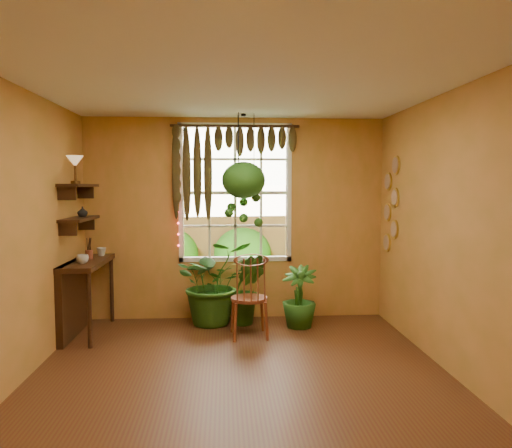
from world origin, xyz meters
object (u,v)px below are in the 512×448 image
(counter_ledge, at_px, (79,289))
(hanging_basket, at_px, (244,183))
(potted_plant_left, at_px, (214,282))
(windsor_chair, at_px, (249,309))
(potted_plant_mid, at_px, (246,289))

(counter_ledge, bearing_deg, hanging_basket, 7.53)
(potted_plant_left, height_order, hanging_basket, hanging_basket)
(windsor_chair, distance_m, hanging_basket, 1.58)
(windsor_chair, xyz_separation_m, hanging_basket, (-0.05, 0.53, 1.49))
(windsor_chair, xyz_separation_m, potted_plant_left, (-0.43, 0.61, 0.21))
(potted_plant_mid, distance_m, hanging_basket, 1.37)
(potted_plant_mid, relative_size, hanging_basket, 0.64)
(counter_ledge, bearing_deg, windsor_chair, -7.37)
(windsor_chair, height_order, hanging_basket, hanging_basket)
(windsor_chair, relative_size, hanging_basket, 0.81)
(windsor_chair, relative_size, potted_plant_mid, 1.26)
(windsor_chair, bearing_deg, hanging_basket, 91.14)
(potted_plant_left, bearing_deg, potted_plant_mid, -5.79)
(windsor_chair, bearing_deg, potted_plant_left, 121.58)
(potted_plant_left, distance_m, hanging_basket, 1.34)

